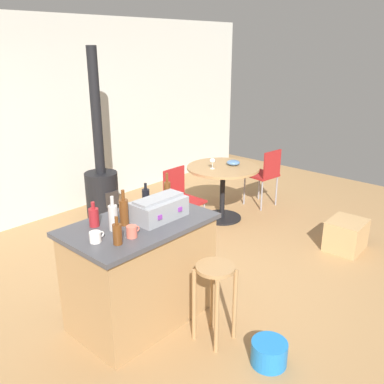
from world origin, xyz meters
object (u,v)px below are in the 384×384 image
(dining_table, at_px, (223,179))
(bottle_5, at_px, (167,193))
(kitchen_island, at_px, (141,271))
(folding_chair_far, at_px, (181,197))
(bottle_2, at_px, (113,217))
(cardboard_box, at_px, (346,235))
(bottle_1, at_px, (94,217))
(plastic_bucket, at_px, (269,353))
(toolbox, at_px, (159,208))
(cup_1, at_px, (96,237))
(bottle_3, at_px, (124,212))
(cup_0, at_px, (132,231))
(wine_glass, at_px, (212,161))
(wooden_stool, at_px, (215,288))
(bottle_0, at_px, (117,234))
(wood_stove, at_px, (101,183))
(serving_bowl, at_px, (233,163))
(folding_chair_near, at_px, (265,173))
(bottle_4, at_px, (146,197))

(dining_table, relative_size, bottle_5, 3.16)
(kitchen_island, distance_m, folding_chair_far, 1.78)
(bottle_2, relative_size, cardboard_box, 0.62)
(bottle_1, distance_m, plastic_bucket, 1.73)
(toolbox, relative_size, cup_1, 3.78)
(bottle_3, distance_m, cup_1, 0.36)
(cup_0, bearing_deg, wine_glass, 25.67)
(bottle_2, bearing_deg, wooden_stool, -57.98)
(plastic_bucket, bearing_deg, bottle_0, 122.69)
(wooden_stool, bearing_deg, wood_stove, 71.92)
(folding_chair_far, height_order, bottle_2, bottle_2)
(serving_bowl, bearing_deg, bottle_5, -159.69)
(cup_0, distance_m, cardboard_box, 2.91)
(kitchen_island, bearing_deg, folding_chair_near, 13.23)
(bottle_3, height_order, wine_glass, bottle_3)
(bottle_3, relative_size, plastic_bucket, 1.08)
(wood_stove, height_order, cup_1, wood_stove)
(toolbox, bearing_deg, kitchen_island, 161.25)
(toolbox, distance_m, wine_glass, 2.15)
(cup_0, relative_size, wine_glass, 0.83)
(cup_0, bearing_deg, dining_table, 23.21)
(bottle_1, distance_m, cup_0, 0.39)
(cup_1, distance_m, cardboard_box, 3.16)
(bottle_1, distance_m, bottle_3, 0.24)
(bottle_0, bearing_deg, cup_0, 5.41)
(folding_chair_near, bearing_deg, serving_bowl, 169.89)
(bottle_0, relative_size, bottle_4, 1.02)
(folding_chair_near, distance_m, wood_stove, 2.37)
(wooden_stool, height_order, bottle_2, bottle_2)
(folding_chair_near, distance_m, wine_glass, 1.05)
(folding_chair_far, xyz_separation_m, bottle_0, (-1.87, -1.15, 0.50))
(cup_0, relative_size, cardboard_box, 0.26)
(serving_bowl, bearing_deg, plastic_bucket, -137.22)
(bottle_4, height_order, serving_bowl, bottle_4)
(kitchen_island, xyz_separation_m, toolbox, (0.18, -0.06, 0.55))
(bottle_5, height_order, cup_1, bottle_5)
(dining_table, height_order, plastic_bucket, dining_table)
(wooden_stool, bearing_deg, bottle_1, 119.52)
(kitchen_island, height_order, toolbox, toolbox)
(wooden_stool, xyz_separation_m, serving_bowl, (2.21, 1.49, 0.31))
(wood_stove, xyz_separation_m, plastic_bucket, (-0.83, -3.20, -0.46))
(wooden_stool, bearing_deg, bottle_2, 122.02)
(bottle_5, bearing_deg, cup_0, -157.04)
(dining_table, xyz_separation_m, cup_0, (-2.47, -1.06, 0.39))
(bottle_5, relative_size, serving_bowl, 1.72)
(toolbox, xyz_separation_m, cup_0, (-0.39, -0.12, -0.05))
(folding_chair_near, distance_m, bottle_2, 3.39)
(folding_chair_near, height_order, bottle_2, bottle_2)
(bottle_5, distance_m, plastic_bucket, 1.59)
(bottle_4, bearing_deg, folding_chair_far, 30.62)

